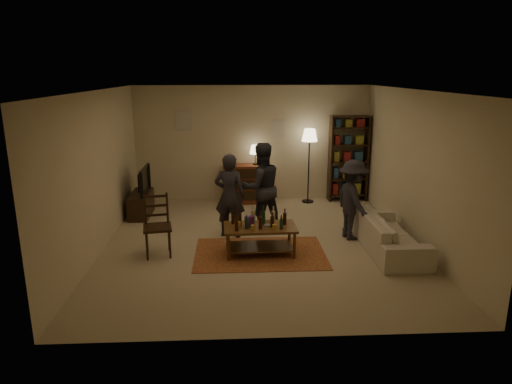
{
  "coord_description": "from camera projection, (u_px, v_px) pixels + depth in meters",
  "views": [
    {
      "loc": [
        -0.47,
        -7.68,
        3.01
      ],
      "look_at": [
        -0.07,
        0.1,
        0.94
      ],
      "focal_mm": 32.0,
      "sensor_mm": 36.0,
      "label": 1
    }
  ],
  "objects": [
    {
      "name": "dining_chair",
      "position": [
        157.0,
        222.0,
        7.62
      ],
      "size": [
        0.53,
        0.53,
        1.05
      ],
      "rotation": [
        0.0,
        0.0,
        0.18
      ],
      "color": "black",
      "rests_on": "ground"
    },
    {
      "name": "dresser",
      "position": [
        245.0,
        183.0,
        10.69
      ],
      "size": [
        1.0,
        0.5,
        1.36
      ],
      "color": "brown",
      "rests_on": "ground"
    },
    {
      "name": "floor_lamp",
      "position": [
        309.0,
        140.0,
        10.45
      ],
      "size": [
        0.36,
        0.36,
        1.73
      ],
      "color": "black",
      "rests_on": "ground"
    },
    {
      "name": "rug",
      "position": [
        260.0,
        253.0,
        7.76
      ],
      "size": [
        2.2,
        1.5,
        0.01
      ],
      "primitive_type": "cube",
      "color": "maroon",
      "rests_on": "ground"
    },
    {
      "name": "coffee_table",
      "position": [
        260.0,
        230.0,
        7.65
      ],
      "size": [
        1.23,
        0.7,
        0.83
      ],
      "rotation": [
        0.0,
        0.0,
        0.04
      ],
      "color": "brown",
      "rests_on": "ground"
    },
    {
      "name": "bookshelf",
      "position": [
        348.0,
        158.0,
        10.74
      ],
      "size": [
        0.9,
        0.34,
        2.02
      ],
      "color": "black",
      "rests_on": "ground"
    },
    {
      "name": "person_left",
      "position": [
        230.0,
        196.0,
        8.4
      ],
      "size": [
        0.65,
        0.51,
        1.57
      ],
      "primitive_type": "imported",
      "rotation": [
        0.0,
        0.0,
        2.88
      ],
      "color": "#26252D",
      "rests_on": "ground"
    },
    {
      "name": "person_by_sofa",
      "position": [
        353.0,
        200.0,
        8.3
      ],
      "size": [
        0.75,
        1.05,
        1.47
      ],
      "primitive_type": "imported",
      "rotation": [
        0.0,
        0.0,
        1.8
      ],
      "color": "#27262D",
      "rests_on": "ground"
    },
    {
      "name": "person_right",
      "position": [
        261.0,
        187.0,
        8.71
      ],
      "size": [
        1.01,
        0.9,
        1.72
      ],
      "primitive_type": "imported",
      "rotation": [
        0.0,
        0.0,
        3.49
      ],
      "color": "#27292F",
      "rests_on": "ground"
    },
    {
      "name": "sofa",
      "position": [
        389.0,
        233.0,
        7.85
      ],
      "size": [
        0.81,
        2.08,
        0.61
      ],
      "primitive_type": "imported",
      "rotation": [
        0.0,
        0.0,
        1.57
      ],
      "color": "beige",
      "rests_on": "ground"
    },
    {
      "name": "tv_stand",
      "position": [
        141.0,
        198.0,
        9.73
      ],
      "size": [
        0.4,
        1.0,
        1.06
      ],
      "color": "black",
      "rests_on": "ground"
    },
    {
      "name": "floor",
      "position": [
        260.0,
        244.0,
        8.21
      ],
      "size": [
        6.0,
        6.0,
        0.0
      ],
      "primitive_type": "plane",
      "color": "#C6B793",
      "rests_on": "ground"
    },
    {
      "name": "room_shell",
      "position": [
        225.0,
        124.0,
        10.59
      ],
      "size": [
        6.0,
        6.0,
        6.0
      ],
      "color": "beige",
      "rests_on": "ground"
    }
  ]
}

